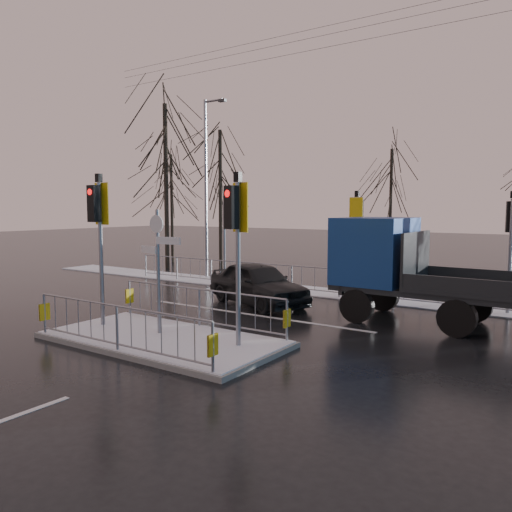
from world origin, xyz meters
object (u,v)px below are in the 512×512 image
Objects in this scene: traffic_island at (162,326)px; street_lamp_left at (207,181)px; flatbed_truck at (405,267)px; car_far_lane at (258,284)px.

street_lamp_left is (-6.42, 9.49, 4.10)m from traffic_island.
traffic_island is at bearing -55.93° from street_lamp_left.
street_lamp_left reaches higher than traffic_island.
flatbed_truck is at bearing -20.20° from street_lamp_left.
car_far_lane is (-0.70, 5.23, 0.33)m from traffic_island.
street_lamp_left reaches higher than car_far_lane.
traffic_island reaches higher than car_far_lane.
flatbed_truck is 11.62m from street_lamp_left.
traffic_island is 5.29m from car_far_lane.
street_lamp_left is at bearing 159.80° from flatbed_truck.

